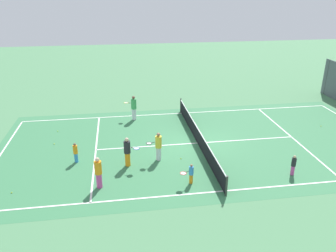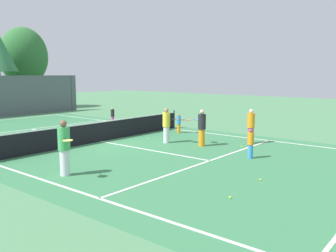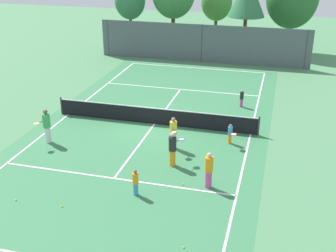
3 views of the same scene
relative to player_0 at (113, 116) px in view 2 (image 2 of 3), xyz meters
name	(u,v)px [view 2 (image 2 of 3)]	position (x,y,z in m)	size (l,w,h in m)	color
ground_plane	(101,142)	(-4.53, -4.09, -0.58)	(80.00, 80.00, 0.00)	#4C8456
court_surface	(101,141)	(-4.53, -4.09, -0.58)	(13.00, 25.00, 0.01)	#387A4C
tennis_net	(100,131)	(-4.53, -4.09, -0.07)	(11.90, 0.10, 1.10)	#333833
tree_0	(24,57)	(2.51, 15.20, 4.38)	(4.61, 4.17, 7.75)	brown
player_0	(113,116)	(0.00, 0.00, 0.00)	(0.24, 0.24, 1.14)	#D14799
player_1	(64,147)	(-9.25, -7.87, 0.37)	(0.65, 0.96, 1.85)	silver
player_2	(179,123)	(0.03, -5.55, -0.01)	(0.57, 0.80, 1.09)	orange
player_3	(202,127)	(-2.29, -8.61, 0.30)	(0.71, 0.91, 1.71)	orange
player_4	(167,125)	(-2.71, -6.85, 0.29)	(0.56, 0.94, 1.70)	silver
player_5	(251,126)	(-0.30, -10.11, 0.27)	(0.36, 0.36, 1.67)	#D14799
player_6	(251,143)	(-3.14, -11.51, 0.03)	(0.25, 0.25, 1.19)	#388CD8
tennis_ball_0	(242,147)	(-1.39, -10.23, -0.55)	(0.07, 0.07, 0.07)	#CCE533
tennis_ball_1	(148,139)	(-2.59, -5.54, -0.55)	(0.07, 0.07, 0.07)	#CCE533
tennis_ball_3	(260,180)	(-5.72, -13.15, -0.55)	(0.07, 0.07, 0.07)	#CCE533
tennis_ball_5	(230,197)	(-7.78, -13.23, -0.55)	(0.07, 0.07, 0.07)	#CCE533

